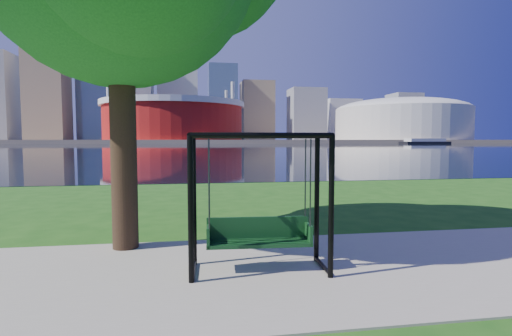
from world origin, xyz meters
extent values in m
plane|color=#1E5114|center=(0.00, 0.00, 0.00)|extent=(900.00, 900.00, 0.00)
cube|color=#9E937F|center=(0.00, -0.50, 0.01)|extent=(120.00, 4.00, 0.03)
cube|color=black|center=(0.00, 102.00, 0.01)|extent=(900.00, 180.00, 0.02)
cube|color=#937F60|center=(0.00, 306.00, 1.00)|extent=(900.00, 228.00, 2.00)
cylinder|color=maroon|center=(-10.00, 235.00, 13.00)|extent=(80.00, 80.00, 22.00)
cylinder|color=silver|center=(-10.00, 235.00, 22.50)|extent=(83.00, 83.00, 3.00)
cylinder|color=silver|center=(22.91, 254.00, 18.00)|extent=(2.00, 2.00, 32.00)
cylinder|color=silver|center=(-42.91, 254.00, 18.00)|extent=(2.00, 2.00, 32.00)
cylinder|color=silver|center=(-42.91, 216.00, 18.00)|extent=(2.00, 2.00, 32.00)
cylinder|color=silver|center=(22.91, 216.00, 18.00)|extent=(2.00, 2.00, 32.00)
cylinder|color=beige|center=(135.00, 235.00, 12.00)|extent=(84.00, 84.00, 20.00)
ellipsoid|color=beige|center=(135.00, 235.00, 21.00)|extent=(84.00, 84.00, 15.12)
cube|color=#998466|center=(-100.00, 300.00, 46.00)|extent=(26.00, 26.00, 88.00)
cube|color=slate|center=(-70.00, 325.00, 49.50)|extent=(30.00, 24.00, 95.00)
cube|color=gray|center=(-40.00, 305.00, 38.00)|extent=(24.00, 24.00, 72.00)
cube|color=silver|center=(-10.00, 335.00, 42.00)|extent=(32.00, 28.00, 80.00)
cube|color=slate|center=(25.00, 310.00, 31.00)|extent=(22.00, 22.00, 58.00)
cube|color=#998466|center=(55.00, 325.00, 26.00)|extent=(26.00, 26.00, 48.00)
cube|color=gray|center=(95.00, 315.00, 23.00)|extent=(28.00, 24.00, 42.00)
cube|color=silver|center=(135.00, 340.00, 20.00)|extent=(30.00, 26.00, 36.00)
cube|color=gray|center=(185.00, 320.00, 22.00)|extent=(24.00, 24.00, 40.00)
cube|color=#998466|center=(225.00, 335.00, 18.00)|extent=(26.00, 26.00, 32.00)
sphere|color=#998466|center=(-100.00, 300.00, 93.50)|extent=(10.00, 10.00, 10.00)
cylinder|color=black|center=(-1.05, -0.84, 1.03)|extent=(0.09, 0.09, 2.07)
cylinder|color=black|center=(0.92, -0.96, 1.03)|extent=(0.09, 0.09, 2.07)
cylinder|color=black|center=(-1.00, -0.03, 1.03)|extent=(0.09, 0.09, 2.07)
cylinder|color=black|center=(0.97, -0.15, 1.03)|extent=(0.09, 0.09, 2.07)
cylinder|color=black|center=(-0.06, -0.90, 2.07)|extent=(1.98, 0.20, 0.08)
cylinder|color=black|center=(-0.01, -0.09, 2.07)|extent=(1.98, 0.20, 0.08)
cylinder|color=black|center=(-1.02, -0.43, 2.07)|extent=(0.13, 0.81, 0.08)
cylinder|color=black|center=(-1.02, -0.43, 0.07)|extent=(0.12, 0.81, 0.06)
cylinder|color=black|center=(0.95, -0.56, 2.07)|extent=(0.13, 0.81, 0.08)
cylinder|color=black|center=(0.95, -0.56, 0.07)|extent=(0.12, 0.81, 0.06)
cube|color=black|center=(-0.04, -0.50, 0.45)|extent=(1.59, 0.50, 0.05)
cube|color=black|center=(-0.03, -0.32, 0.65)|extent=(1.57, 0.14, 0.34)
cube|color=black|center=(-0.80, -0.45, 0.57)|extent=(0.07, 0.41, 0.31)
cube|color=black|center=(0.72, -0.54, 0.57)|extent=(0.07, 0.41, 0.31)
cylinder|color=#38383E|center=(-0.79, -0.61, 1.37)|extent=(0.02, 0.02, 1.30)
cylinder|color=#38383E|center=(0.69, -0.71, 1.37)|extent=(0.02, 0.02, 1.30)
cylinder|color=#38383E|center=(-0.77, -0.28, 1.37)|extent=(0.02, 0.02, 1.30)
cylinder|color=#38383E|center=(0.71, -0.38, 1.37)|extent=(0.02, 0.02, 1.30)
cylinder|color=black|center=(-2.23, 1.18, 2.31)|extent=(0.46, 0.46, 4.61)
cube|color=black|center=(116.83, 179.23, 0.55)|extent=(27.12, 10.56, 1.06)
cube|color=white|center=(116.83, 179.23, 1.87)|extent=(21.70, 8.53, 1.58)
camera|label=1|loc=(-1.06, -6.32, 2.01)|focal=28.00mm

